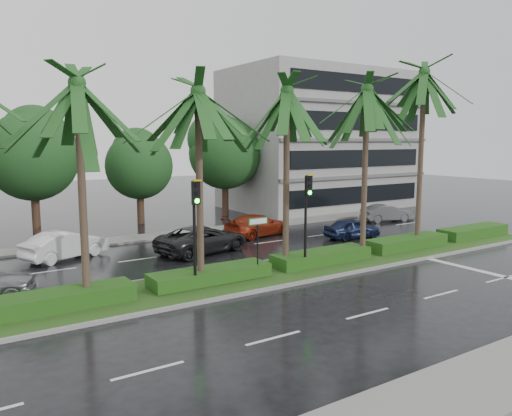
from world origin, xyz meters
TOP-DOWN VIEW (x-y plane):
  - ground at (0.00, 0.00)m, footprint 120.00×120.00m
  - far_sidewalk at (0.00, 12.00)m, footprint 40.00×2.00m
  - median at (0.00, 1.00)m, footprint 36.00×4.00m
  - hedge at (0.00, 1.00)m, footprint 35.20×1.40m
  - lane_markings at (3.04, -0.43)m, footprint 34.00×13.06m
  - palm_row at (-1.24, 1.02)m, footprint 26.30×4.20m
  - signal_median_left at (-4.00, 0.30)m, footprint 0.34×0.42m
  - signal_median_right at (1.50, 0.30)m, footprint 0.34×0.42m
  - street_sign at (-1.00, 0.48)m, footprint 0.95×0.09m
  - bg_trees at (0.46, 17.59)m, footprint 33.34×5.70m
  - building at (17.00, 18.00)m, footprint 16.00×10.00m
  - car_white at (-7.00, 9.18)m, footprint 3.05×4.59m
  - car_darkgrey at (-0.50, 6.68)m, footprint 3.53×5.64m
  - car_red at (4.50, 8.97)m, footprint 2.88×5.04m
  - car_blue at (9.00, 5.18)m, footprint 1.82×3.73m
  - car_grey at (15.66, 8.51)m, footprint 2.27×4.04m

SIDE VIEW (x-z plane):
  - ground at x=0.00m, z-range 0.00..0.00m
  - lane_markings at x=3.04m, z-range 0.00..0.01m
  - far_sidewalk at x=0.00m, z-range 0.00..0.12m
  - median at x=0.00m, z-range 0.00..0.16m
  - hedge at x=0.00m, z-range 0.15..0.75m
  - car_blue at x=9.00m, z-range 0.00..1.22m
  - car_grey at x=15.66m, z-range 0.00..1.26m
  - car_red at x=4.50m, z-range 0.00..1.38m
  - car_white at x=-7.00m, z-range 0.00..1.43m
  - car_darkgrey at x=-0.50m, z-range 0.00..1.45m
  - street_sign at x=-1.00m, z-range 0.82..3.42m
  - signal_median_left at x=-4.00m, z-range 0.82..5.18m
  - signal_median_right at x=1.50m, z-range 0.82..5.18m
  - bg_trees at x=0.46m, z-range 0.94..9.16m
  - building at x=17.00m, z-range 0.00..12.00m
  - palm_row at x=-1.24m, z-range 2.64..12.89m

